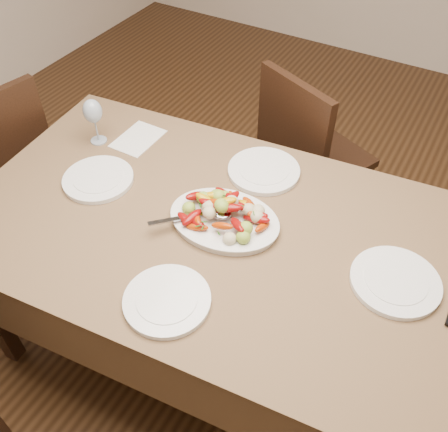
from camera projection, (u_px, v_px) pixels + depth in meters
floor at (221, 356)px, 2.19m from camera, size 6.00×6.00×0.00m
dining_table at (224, 295)px, 1.97m from camera, size 1.93×1.21×0.76m
chair_far at (317, 157)px, 2.43m from camera, size 0.55×0.55×0.95m
serving_platter at (224, 221)px, 1.70m from camera, size 0.40×0.31×0.02m
roasted_vegetables at (224, 210)px, 1.66m from camera, size 0.32×0.24×0.09m
serving_spoon at (202, 215)px, 1.67m from camera, size 0.25×0.22×0.03m
plate_left at (98, 179)px, 1.86m from camera, size 0.26×0.26×0.02m
plate_right at (395, 282)px, 1.53m from camera, size 0.28×0.28×0.02m
plate_far at (264, 171)px, 1.90m from camera, size 0.27×0.27×0.02m
plate_near at (167, 301)px, 1.48m from camera, size 0.26×0.26×0.02m
wine_glass at (94, 120)px, 1.97m from camera, size 0.08×0.08×0.20m
menu_card at (138, 139)px, 2.06m from camera, size 0.15×0.21×0.00m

